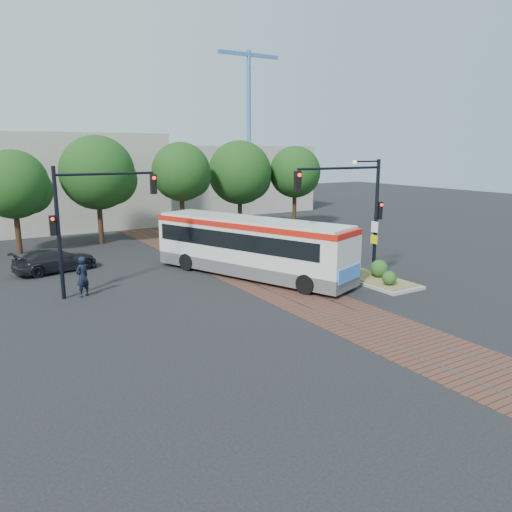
# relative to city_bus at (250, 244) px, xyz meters

# --- Properties ---
(ground) EXTENTS (120.00, 120.00, 0.00)m
(ground) POSITION_rel_city_bus_xyz_m (0.09, -3.14, -1.74)
(ground) COLOR black
(ground) RESTS_ON ground
(trackbed) EXTENTS (3.60, 40.00, 0.02)m
(trackbed) POSITION_rel_city_bus_xyz_m (0.09, 0.86, -1.73)
(trackbed) COLOR #512D25
(trackbed) RESTS_ON ground
(tree_row) EXTENTS (26.40, 5.60, 7.67)m
(tree_row) POSITION_rel_city_bus_xyz_m (1.30, 13.28, 3.11)
(tree_row) COLOR #382314
(tree_row) RESTS_ON ground
(warehouses) EXTENTS (40.00, 13.00, 8.00)m
(warehouses) POSITION_rel_city_bus_xyz_m (-0.44, 25.61, 2.08)
(warehouses) COLOR #ADA899
(warehouses) RESTS_ON ground
(crane) EXTENTS (8.00, 0.50, 18.00)m
(crane) POSITION_rel_city_bus_xyz_m (18.09, 30.86, 9.15)
(crane) COLOR #3F72B2
(crane) RESTS_ON ground
(city_bus) EXTENTS (6.56, 11.72, 3.12)m
(city_bus) POSITION_rel_city_bus_xyz_m (0.00, 0.00, 0.00)
(city_bus) COLOR #4B4B4D
(city_bus) RESTS_ON ground
(traffic_island) EXTENTS (2.20, 5.20, 1.13)m
(traffic_island) POSITION_rel_city_bus_xyz_m (4.91, -4.03, -1.41)
(traffic_island) COLOR gray
(traffic_island) RESTS_ON ground
(signal_pole_main) EXTENTS (5.49, 0.46, 6.00)m
(signal_pole_main) POSITION_rel_city_bus_xyz_m (3.95, -3.94, 2.42)
(signal_pole_main) COLOR black
(signal_pole_main) RESTS_ON ground
(signal_pole_left) EXTENTS (4.99, 0.34, 6.00)m
(signal_pole_left) POSITION_rel_city_bus_xyz_m (-8.28, 0.86, 2.13)
(signal_pole_left) COLOR black
(signal_pole_left) RESTS_ON ground
(officer) EXTENTS (0.83, 0.74, 1.90)m
(officer) POSITION_rel_city_bus_xyz_m (-8.56, 0.73, -0.79)
(officer) COLOR black
(officer) RESTS_ON ground
(parked_car) EXTENTS (4.80, 2.77, 1.31)m
(parked_car) POSITION_rel_city_bus_xyz_m (-8.77, 6.50, -1.08)
(parked_car) COLOR black
(parked_car) RESTS_ON ground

